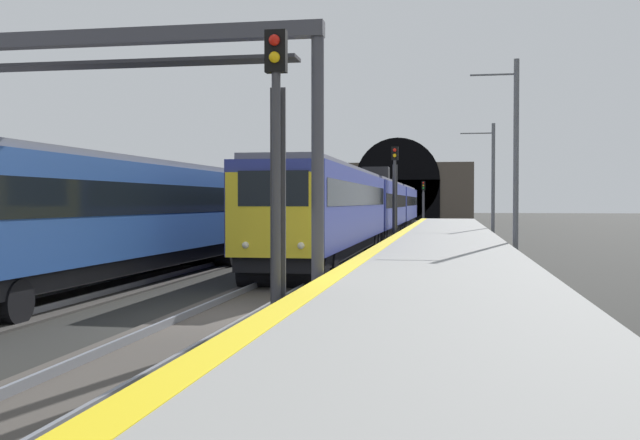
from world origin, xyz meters
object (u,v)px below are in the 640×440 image
at_px(train_adjacent_platform, 223,210).
at_px(train_main_approaching, 376,206).
at_px(railway_signal_near, 276,163).
at_px(railway_signal_far, 423,198).
at_px(catenary_mast_near, 493,182).
at_px(railway_signal_mid, 395,189).
at_px(overhead_signal_gantry, 128,95).
at_px(catenary_mast_far, 515,160).

bearing_deg(train_adjacent_platform, train_main_approaching, 165.33).
xyz_separation_m(train_adjacent_platform, railway_signal_near, (-18.61, -6.81, 1.04)).
distance_m(railway_signal_far, catenary_mast_near, 38.93).
relative_size(railway_signal_mid, overhead_signal_gantry, 0.61).
xyz_separation_m(train_adjacent_platform, railway_signal_far, (54.19, -6.81, 0.77)).
distance_m(train_main_approaching, catenary_mast_far, 19.68).
relative_size(overhead_signal_gantry, catenary_mast_far, 1.11).
xyz_separation_m(railway_signal_mid, railway_signal_far, (44.20, 0.00, -0.28)).
relative_size(train_main_approaching, railway_signal_near, 10.35).
bearing_deg(railway_signal_mid, train_main_approaching, -166.42).
xyz_separation_m(train_adjacent_platform, overhead_signal_gantry, (-15.29, -2.50, 2.82)).
bearing_deg(train_main_approaching, train_adjacent_platform, -16.11).
height_order(train_main_approaching, railway_signal_far, railway_signal_far).
distance_m(catenary_mast_near, catenary_mast_far, 16.33).
height_order(train_adjacent_platform, railway_signal_far, railway_signal_far).
height_order(train_adjacent_platform, overhead_signal_gantry, overhead_signal_gantry).
bearing_deg(railway_signal_near, catenary_mast_far, 162.59).
relative_size(train_adjacent_platform, railway_signal_far, 8.34).
height_order(train_main_approaching, catenary_mast_far, catenary_mast_far).
xyz_separation_m(railway_signal_near, overhead_signal_gantry, (3.32, 4.31, 1.78)).
bearing_deg(railway_signal_mid, railway_signal_near, 0.00).
bearing_deg(train_main_approaching, overhead_signal_gantry, -4.50).
bearing_deg(catenary_mast_near, train_adjacent_platform, 141.59).
height_order(train_main_approaching, catenary_mast_near, catenary_mast_near).
bearing_deg(train_main_approaching, railway_signal_mid, 13.45).
relative_size(railway_signal_near, catenary_mast_near, 0.76).
xyz_separation_m(train_main_approaching, train_adjacent_platform, (-17.47, 5.00, -0.04)).
height_order(train_adjacent_platform, railway_signal_mid, railway_signal_mid).
xyz_separation_m(overhead_signal_gantry, catenary_mast_near, (30.97, -9.93, -1.23)).
relative_size(train_main_approaching, train_adjacent_platform, 1.41).
bearing_deg(overhead_signal_gantry, train_adjacent_platform, 9.29).
bearing_deg(catenary_mast_near, railway_signal_far, 8.31).
relative_size(train_main_approaching, overhead_signal_gantry, 6.31).
relative_size(train_adjacent_platform, railway_signal_mid, 7.29).
relative_size(railway_signal_near, catenary_mast_far, 0.68).
distance_m(train_main_approaching, railway_signal_near, 36.14).
bearing_deg(railway_signal_near, railway_signal_far, -180.00).
xyz_separation_m(railway_signal_mid, overhead_signal_gantry, (-25.28, 4.31, 1.77)).
relative_size(railway_signal_far, overhead_signal_gantry, 0.54).
xyz_separation_m(railway_signal_near, railway_signal_mid, (28.60, 0.00, 0.01)).
height_order(catenary_mast_near, catenary_mast_far, catenary_mast_far).
bearing_deg(catenary_mast_near, overhead_signal_gantry, 162.22).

